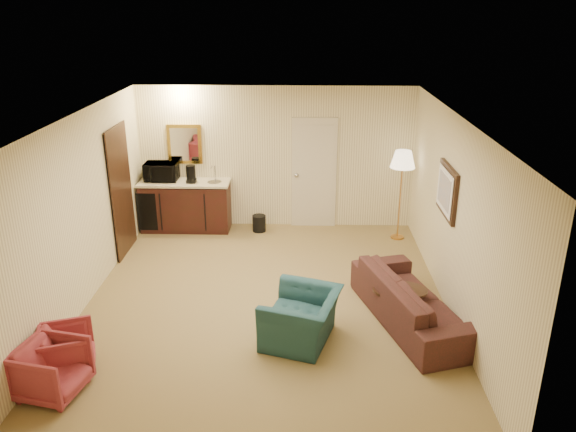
{
  "coord_description": "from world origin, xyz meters",
  "views": [
    {
      "loc": [
        0.51,
        -6.91,
        3.96
      ],
      "look_at": [
        0.29,
        0.5,
        1.12
      ],
      "focal_mm": 35.0,
      "sensor_mm": 36.0,
      "label": 1
    }
  ],
  "objects_px": {
    "teal_armchair": "(301,310)",
    "coffee_maker": "(191,174)",
    "wetbar_cabinet": "(186,206)",
    "waste_bin": "(259,223)",
    "floor_lamp": "(400,195)",
    "sofa": "(413,293)",
    "microwave": "(161,170)",
    "coffee_table": "(399,303)",
    "rose_chair_far": "(67,348)",
    "rose_chair_near": "(51,367)"
  },
  "relations": [
    {
      "from": "waste_bin",
      "to": "microwave",
      "type": "height_order",
      "value": "microwave"
    },
    {
      "from": "sofa",
      "to": "coffee_maker",
      "type": "xyz_separation_m",
      "value": [
        -3.46,
        3.09,
        0.65
      ]
    },
    {
      "from": "waste_bin",
      "to": "coffee_table",
      "type": "bearing_deg",
      "value": -54.66
    },
    {
      "from": "rose_chair_near",
      "to": "floor_lamp",
      "type": "distance_m",
      "value": 6.21
    },
    {
      "from": "floor_lamp",
      "to": "waste_bin",
      "type": "height_order",
      "value": "floor_lamp"
    },
    {
      "from": "floor_lamp",
      "to": "waste_bin",
      "type": "bearing_deg",
      "value": 174.29
    },
    {
      "from": "sofa",
      "to": "coffee_table",
      "type": "xyz_separation_m",
      "value": [
        -0.15,
        0.11,
        -0.22
      ]
    },
    {
      "from": "floor_lamp",
      "to": "teal_armchair",
      "type": "bearing_deg",
      "value": -117.26
    },
    {
      "from": "wetbar_cabinet",
      "to": "rose_chair_near",
      "type": "height_order",
      "value": "wetbar_cabinet"
    },
    {
      "from": "teal_armchair",
      "to": "floor_lamp",
      "type": "height_order",
      "value": "floor_lamp"
    },
    {
      "from": "floor_lamp",
      "to": "coffee_maker",
      "type": "relative_size",
      "value": 5.11
    },
    {
      "from": "waste_bin",
      "to": "sofa",
      "type": "bearing_deg",
      "value": -53.77
    },
    {
      "from": "rose_chair_near",
      "to": "coffee_maker",
      "type": "bearing_deg",
      "value": 4.36
    },
    {
      "from": "teal_armchair",
      "to": "rose_chair_near",
      "type": "bearing_deg",
      "value": -50.17
    },
    {
      "from": "teal_armchair",
      "to": "coffee_table",
      "type": "height_order",
      "value": "teal_armchair"
    },
    {
      "from": "sofa",
      "to": "coffee_table",
      "type": "distance_m",
      "value": 0.29
    },
    {
      "from": "sofa",
      "to": "teal_armchair",
      "type": "relative_size",
      "value": 2.26
    },
    {
      "from": "sofa",
      "to": "floor_lamp",
      "type": "distance_m",
      "value": 2.86
    },
    {
      "from": "teal_armchair",
      "to": "rose_chair_far",
      "type": "bearing_deg",
      "value": -57.91
    },
    {
      "from": "wetbar_cabinet",
      "to": "waste_bin",
      "type": "xyz_separation_m",
      "value": [
        1.35,
        -0.07,
        -0.31
      ]
    },
    {
      "from": "teal_armchair",
      "to": "rose_chair_near",
      "type": "relative_size",
      "value": 1.47
    },
    {
      "from": "wetbar_cabinet",
      "to": "waste_bin",
      "type": "height_order",
      "value": "wetbar_cabinet"
    },
    {
      "from": "coffee_table",
      "to": "floor_lamp",
      "type": "distance_m",
      "value": 2.81
    },
    {
      "from": "rose_chair_far",
      "to": "floor_lamp",
      "type": "bearing_deg",
      "value": -67.29
    },
    {
      "from": "floor_lamp",
      "to": "microwave",
      "type": "distance_m",
      "value": 4.3
    },
    {
      "from": "floor_lamp",
      "to": "waste_bin",
      "type": "relative_size",
      "value": 5.31
    },
    {
      "from": "sofa",
      "to": "teal_armchair",
      "type": "distance_m",
      "value": 1.53
    },
    {
      "from": "teal_armchair",
      "to": "floor_lamp",
      "type": "distance_m",
      "value": 3.73
    },
    {
      "from": "wetbar_cabinet",
      "to": "coffee_table",
      "type": "height_order",
      "value": "wetbar_cabinet"
    },
    {
      "from": "rose_chair_far",
      "to": "rose_chair_near",
      "type": "bearing_deg",
      "value": 160.11
    },
    {
      "from": "floor_lamp",
      "to": "coffee_table",
      "type": "bearing_deg",
      "value": -98.39
    },
    {
      "from": "coffee_table",
      "to": "waste_bin",
      "type": "xyz_separation_m",
      "value": [
        -2.1,
        2.96,
        -0.06
      ]
    },
    {
      "from": "teal_armchair",
      "to": "coffee_table",
      "type": "relative_size",
      "value": 1.33
    },
    {
      "from": "teal_armchair",
      "to": "microwave",
      "type": "height_order",
      "value": "microwave"
    },
    {
      "from": "rose_chair_near",
      "to": "microwave",
      "type": "relative_size",
      "value": 1.12
    },
    {
      "from": "rose_chair_far",
      "to": "waste_bin",
      "type": "height_order",
      "value": "rose_chair_far"
    },
    {
      "from": "wetbar_cabinet",
      "to": "coffee_table",
      "type": "relative_size",
      "value": 2.26
    },
    {
      "from": "teal_armchair",
      "to": "coffee_table",
      "type": "xyz_separation_m",
      "value": [
        1.3,
        0.59,
        -0.21
      ]
    },
    {
      "from": "wetbar_cabinet",
      "to": "teal_armchair",
      "type": "bearing_deg",
      "value": -59.29
    },
    {
      "from": "wetbar_cabinet",
      "to": "coffee_maker",
      "type": "relative_size",
      "value": 5.21
    },
    {
      "from": "coffee_table",
      "to": "coffee_maker",
      "type": "bearing_deg",
      "value": 137.94
    },
    {
      "from": "waste_bin",
      "to": "coffee_maker",
      "type": "distance_m",
      "value": 1.52
    },
    {
      "from": "microwave",
      "to": "wetbar_cabinet",
      "type": "bearing_deg",
      "value": -10.68
    },
    {
      "from": "teal_armchair",
      "to": "coffee_maker",
      "type": "distance_m",
      "value": 4.15
    },
    {
      "from": "rose_chair_far",
      "to": "microwave",
      "type": "xyz_separation_m",
      "value": [
        0.08,
        4.4,
        0.82
      ]
    },
    {
      "from": "wetbar_cabinet",
      "to": "teal_armchair",
      "type": "height_order",
      "value": "wetbar_cabinet"
    },
    {
      "from": "coffee_table",
      "to": "floor_lamp",
      "type": "relative_size",
      "value": 0.45
    },
    {
      "from": "rose_chair_far",
      "to": "coffee_maker",
      "type": "relative_size",
      "value": 1.89
    },
    {
      "from": "rose_chair_near",
      "to": "rose_chair_far",
      "type": "height_order",
      "value": "rose_chair_near"
    },
    {
      "from": "floor_lamp",
      "to": "microwave",
      "type": "height_order",
      "value": "floor_lamp"
    }
  ]
}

